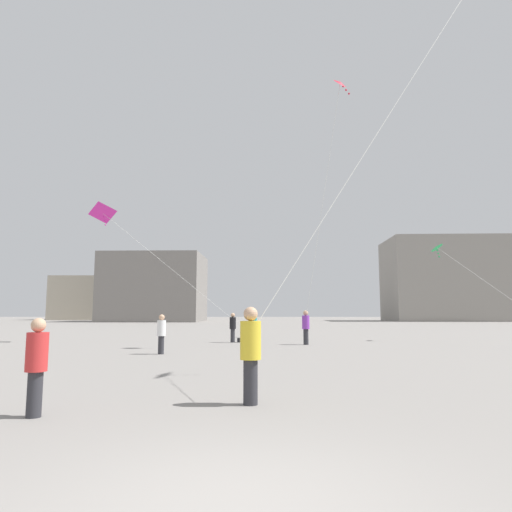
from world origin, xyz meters
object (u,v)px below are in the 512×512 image
person_in_black (233,326)px  kite_crimson_diamond (340,90)px  kite_emerald_diamond (438,248)px  person_in_teal (254,324)px  person_in_purple (306,326)px  person_in_white (161,332)px  kite_magenta_delta (105,214)px  person_in_red (36,362)px  building_centre_hall (155,288)px  building_right_hall (446,280)px  handbag_beside_flyer (239,340)px  person_in_yellow (251,350)px  building_left_hall (91,298)px

person_in_black → kite_crimson_diamond: bearing=-71.0°
kite_crimson_diamond → kite_emerald_diamond: (6.73, 5.61, -7.38)m
kite_crimson_diamond → kite_emerald_diamond: kite_crimson_diamond is taller
person_in_teal → person_in_purple: person_in_purple is taller
person_in_white → kite_magenta_delta: bearing=85.4°
person_in_red → building_centre_hall: 75.82m
building_right_hall → kite_magenta_delta: bearing=-126.1°
kite_crimson_diamond → handbag_beside_flyer: 14.46m
kite_emerald_diamond → person_in_yellow: bearing=-119.9°
person_in_teal → building_centre_hall: bearing=89.1°
person_in_purple → kite_crimson_diamond: size_ratio=0.15×
person_in_purple → building_centre_hall: 61.45m
person_in_white → person_in_red: bearing=-127.2°
kite_magenta_delta → person_in_yellow: bearing=-62.7°
kite_magenta_delta → handbag_beside_flyer: bearing=-1.7°
person_in_purple → building_centre_hall: (-21.56, 57.33, 4.93)m
person_in_red → kite_magenta_delta: bearing=-23.7°
building_right_hall → building_centre_hall: bearing=-174.6°
person_in_black → kite_emerald_diamond: kite_emerald_diamond is taller
kite_emerald_diamond → person_in_black: bearing=-172.8°
building_left_hall → person_in_teal: bearing=-61.6°
person_in_teal → kite_emerald_diamond: (11.23, -3.20, 4.63)m
person_in_red → kite_emerald_diamond: (14.44, 20.01, 4.67)m
person_in_white → kite_emerald_diamond: (14.83, 8.77, 4.67)m
person_in_white → person_in_red: person_in_red is taller
kite_crimson_diamond → building_left_hall: (-41.22, 76.79, -8.32)m
person_in_teal → person_in_purple: 7.08m
person_in_black → kite_emerald_diamond: (12.36, 1.56, 4.65)m
person_in_black → building_right_hall: (36.41, 60.69, 6.78)m
kite_magenta_delta → building_right_hall: building_right_hall is taller
handbag_beside_flyer → kite_magenta_delta: bearing=178.3°
kite_magenta_delta → kite_emerald_diamond: bearing=3.5°
building_left_hall → building_right_hall: (72.00, -12.05, 3.07)m
person_in_black → building_left_hall: 81.06m
person_in_teal → person_in_purple: (2.85, -6.49, 0.06)m
building_right_hall → person_in_yellow: bearing=-114.1°
person_in_yellow → person_in_purple: (2.51, 15.65, -0.01)m
person_in_teal → person_in_purple: size_ratio=0.94×
building_centre_hall → kite_magenta_delta: bearing=-79.8°
kite_magenta_delta → building_left_hall: size_ratio=0.57×
person_in_red → kite_magenta_delta: (-5.60, 18.79, 6.58)m
person_in_white → kite_crimson_diamond: (8.09, 3.16, 12.05)m
person_in_teal → kite_crimson_diamond: size_ratio=0.14×
kite_emerald_diamond → building_right_hall: size_ratio=0.33×
person_in_purple → kite_crimson_diamond: kite_crimson_diamond is taller
person_in_yellow → building_centre_hall: size_ratio=0.11×
person_in_yellow → building_left_hall: size_ratio=0.12×
person_in_teal → building_left_hall: 77.35m
person_in_white → person_in_purple: size_ratio=0.90×
person_in_black → person_in_white: 7.62m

